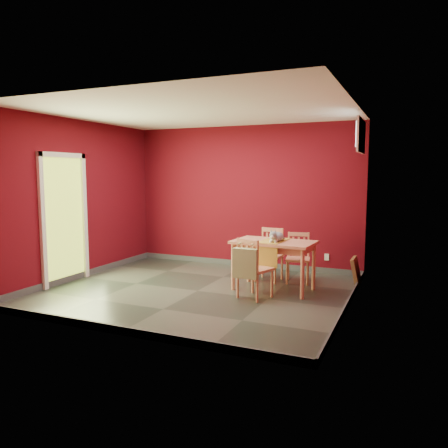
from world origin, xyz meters
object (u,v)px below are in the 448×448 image
at_px(dining_table, 274,247).
at_px(picture_frame, 356,271).
at_px(cat, 277,235).
at_px(chair_far_left, 270,254).
at_px(tote_bag, 245,263).
at_px(chair_far_right, 298,257).
at_px(chair_near, 253,268).

distance_m(dining_table, picture_frame, 1.46).
xyz_separation_m(dining_table, cat, (0.06, -0.05, 0.20)).
bearing_deg(cat, chair_far_left, 96.71).
bearing_deg(dining_table, chair_far_left, 113.19).
height_order(dining_table, tote_bag, tote_bag).
xyz_separation_m(chair_far_right, picture_frame, (0.91, 0.17, -0.19)).
relative_size(dining_table, chair_near, 1.44).
bearing_deg(chair_far_left, dining_table, -66.81).
bearing_deg(picture_frame, chair_far_right, -169.74).
bearing_deg(chair_near, cat, 70.35).
distance_m(chair_far_right, picture_frame, 0.95).
bearing_deg(dining_table, picture_frame, 35.00).
distance_m(chair_far_right, chair_near, 1.25).
distance_m(tote_bag, cat, 0.83).
distance_m(dining_table, cat, 0.21).
relative_size(chair_far_right, chair_near, 0.93).
bearing_deg(tote_bag, dining_table, 77.63).
relative_size(chair_far_left, picture_frame, 1.95).
distance_m(dining_table, chair_far_left, 0.66).
relative_size(chair_near, picture_frame, 1.95).
xyz_separation_m(cat, picture_frame, (1.08, 0.85, -0.64)).
distance_m(cat, picture_frame, 1.52).
bearing_deg(chair_far_right, chair_far_left, -172.06).
height_order(cat, picture_frame, cat).
relative_size(chair_near, cat, 2.12).
distance_m(chair_near, picture_frame, 1.88).
bearing_deg(chair_near, chair_far_right, 73.48).
bearing_deg(chair_far_right, tote_bag, -105.76).
height_order(chair_far_right, cat, cat).
bearing_deg(chair_far_left, chair_near, -84.25).
height_order(chair_far_left, picture_frame, chair_far_left).
distance_m(chair_far_right, cat, 0.83).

